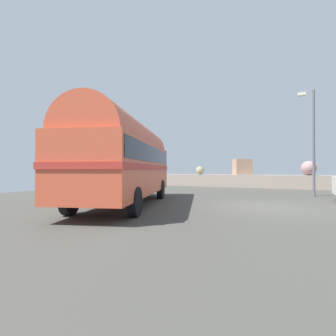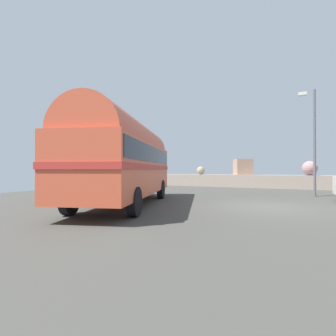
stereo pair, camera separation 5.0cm
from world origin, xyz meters
name	(u,v)px [view 2 (the right image)]	position (x,y,z in m)	size (l,w,h in m)	color
ground	(265,207)	(0.00, 0.00, 0.01)	(32.00, 26.00, 0.02)	#42413C
breakwater	(282,180)	(0.25, 11.81, 0.70)	(31.36, 2.44, 2.49)	gray
vintage_coach	(126,157)	(-5.38, -2.06, 2.05)	(5.03, 8.90, 3.70)	black
lamp_post	(313,136)	(2.06, 5.57, 3.45)	(0.87, 0.44, 6.08)	#5B5B60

